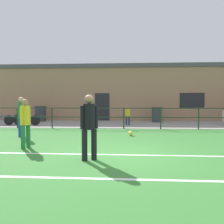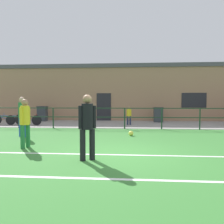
# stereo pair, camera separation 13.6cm
# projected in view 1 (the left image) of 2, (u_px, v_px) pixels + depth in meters

# --- Properties ---
(ground) EXTENTS (60.00, 44.00, 0.04)m
(ground) POSITION_uv_depth(u_px,v_px,m) (120.00, 155.00, 6.78)
(ground) COLOR #387A33
(field_line_touchline) EXTENTS (36.00, 0.11, 0.00)m
(field_line_touchline) POSITION_uv_depth(u_px,v_px,m) (120.00, 155.00, 6.66)
(field_line_touchline) COLOR white
(field_line_touchline) RESTS_ON ground
(field_line_hash) EXTENTS (36.00, 0.11, 0.00)m
(field_line_hash) POSITION_uv_depth(u_px,v_px,m) (117.00, 179.00, 4.60)
(field_line_hash) COLOR white
(field_line_hash) RESTS_ON ground
(pavement_strip) EXTENTS (48.00, 5.00, 0.02)m
(pavement_strip) POSITION_uv_depth(u_px,v_px,m) (124.00, 124.00, 15.25)
(pavement_strip) COLOR gray
(pavement_strip) RESTS_ON ground
(perimeter_fence) EXTENTS (36.07, 0.07, 1.15)m
(perimeter_fence) POSITION_uv_depth(u_px,v_px,m) (124.00, 115.00, 12.72)
(perimeter_fence) COLOR #193823
(perimeter_fence) RESTS_ON ground
(clubhouse_facade) EXTENTS (28.00, 2.56, 4.35)m
(clubhouse_facade) POSITION_uv_depth(u_px,v_px,m) (125.00, 93.00, 18.83)
(clubhouse_facade) COLOR #A37A5B
(clubhouse_facade) RESTS_ON ground
(player_goalkeeper) EXTENTS (0.43, 0.30, 1.70)m
(player_goalkeeper) POSITION_uv_depth(u_px,v_px,m) (89.00, 123.00, 6.01)
(player_goalkeeper) COLOR black
(player_goalkeeper) RESTS_ON ground
(player_striker) EXTENTS (0.28, 0.42, 1.60)m
(player_striker) POSITION_uv_depth(u_px,v_px,m) (25.00, 120.00, 7.57)
(player_striker) COLOR #237038
(player_striker) RESTS_ON ground
(player_winger) EXTENTS (0.41, 0.30, 1.70)m
(player_winger) POSITION_uv_depth(u_px,v_px,m) (21.00, 114.00, 9.84)
(player_winger) COLOR blue
(player_winger) RESTS_ON ground
(soccer_ball_match) EXTENTS (0.22, 0.22, 0.22)m
(soccer_ball_match) POSITION_uv_depth(u_px,v_px,m) (131.00, 133.00, 10.24)
(soccer_ball_match) COLOR #E5E04C
(soccer_ball_match) RESTS_ON ground
(spectator_child) EXTENTS (0.31, 0.20, 1.15)m
(spectator_child) POSITION_uv_depth(u_px,v_px,m) (128.00, 114.00, 14.62)
(spectator_child) COLOR #232D4C
(spectator_child) RESTS_ON pavement_strip
(bicycle_parked_0) EXTENTS (2.25, 0.04, 0.78)m
(bicycle_parked_0) POSITION_uv_depth(u_px,v_px,m) (6.00, 119.00, 14.43)
(bicycle_parked_0) COLOR black
(bicycle_parked_0) RESTS_ON pavement_strip
(bicycle_parked_1) EXTENTS (2.29, 0.04, 0.72)m
(bicycle_parked_1) POSITION_uv_depth(u_px,v_px,m) (22.00, 120.00, 14.37)
(bicycle_parked_1) COLOR black
(bicycle_parked_1) RESTS_ON pavement_strip
(trash_bin_0) EXTENTS (0.66, 0.56, 1.04)m
(trash_bin_0) POSITION_uv_depth(u_px,v_px,m) (157.00, 115.00, 16.53)
(trash_bin_0) COLOR #33383D
(trash_bin_0) RESTS_ON pavement_strip
(trash_bin_1) EXTENTS (0.68, 0.58, 1.10)m
(trash_bin_1) POSITION_uv_depth(u_px,v_px,m) (41.00, 114.00, 17.19)
(trash_bin_1) COLOR #33383D
(trash_bin_1) RESTS_ON pavement_strip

